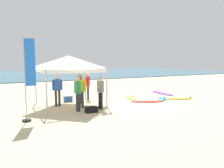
{
  "coord_description": "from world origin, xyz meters",
  "views": [
    {
      "loc": [
        -6.47,
        -10.6,
        2.43
      ],
      "look_at": [
        -0.09,
        1.2,
        1.0
      ],
      "focal_mm": 33.83,
      "sensor_mm": 36.0,
      "label": 1
    }
  ],
  "objects": [
    {
      "name": "person_orange",
      "position": [
        -2.36,
        0.89,
        0.99
      ],
      "size": [
        0.52,
        0.33,
        1.71
      ],
      "color": "#383842",
      "rests_on": "ground"
    },
    {
      "name": "surfboard_teal",
      "position": [
        2.83,
        -0.28,
        0.04
      ],
      "size": [
        1.64,
        1.59,
        0.19
      ],
      "color": "#19847F",
      "rests_on": "ground"
    },
    {
      "name": "person_red",
      "position": [
        -1.45,
        1.91,
        0.99
      ],
      "size": [
        0.32,
        0.53,
        1.71
      ],
      "color": "#2D2D33",
      "rests_on": "ground"
    },
    {
      "name": "surfboard_purple",
      "position": [
        4.49,
        1.61,
        0.04
      ],
      "size": [
        1.0,
        2.65,
        0.19
      ],
      "color": "purple",
      "rests_on": "ground"
    },
    {
      "name": "surfboard_lime",
      "position": [
        1.26,
        1.0,
        0.04
      ],
      "size": [
        1.33,
        2.18,
        0.19
      ],
      "color": "#7AD12D",
      "rests_on": "ground"
    },
    {
      "name": "canopy_tent",
      "position": [
        -3.06,
        0.61,
        2.39
      ],
      "size": [
        3.18,
        3.18,
        2.75
      ],
      "color": "#B7B7BC",
      "rests_on": "ground"
    },
    {
      "name": "surfboard_yellow",
      "position": [
        3.82,
        -0.78,
        0.04
      ],
      "size": [
        1.84,
        1.27,
        0.19
      ],
      "color": "yellow",
      "rests_on": "ground"
    },
    {
      "name": "gear_bag_near_tent",
      "position": [
        -2.62,
        -1.41,
        0.14
      ],
      "size": [
        0.63,
        0.38,
        0.28
      ],
      "primitive_type": "cube",
      "rotation": [
        0.0,
        0.0,
        3.05
      ],
      "color": "black",
      "rests_on": "ground"
    },
    {
      "name": "person_grey",
      "position": [
        -1.94,
        -0.99,
        0.99
      ],
      "size": [
        0.26,
        0.55,
        1.71
      ],
      "color": "black",
      "rests_on": "ground"
    },
    {
      "name": "person_blue",
      "position": [
        -3.69,
        0.78,
        0.99
      ],
      "size": [
        0.55,
        0.27,
        1.71
      ],
      "color": "#2D2D33",
      "rests_on": "ground"
    },
    {
      "name": "person_green",
      "position": [
        -3.1,
        -0.86,
        0.99
      ],
      "size": [
        0.25,
        0.55,
        1.71
      ],
      "color": "#2D2D33",
      "rests_on": "ground"
    },
    {
      "name": "cooler_box",
      "position": [
        -2.81,
        1.79,
        0.2
      ],
      "size": [
        0.5,
        0.36,
        0.39
      ],
      "color": "#2D60B7",
      "rests_on": "ground"
    },
    {
      "name": "surfboard_red",
      "position": [
        1.37,
        -0.55,
        0.04
      ],
      "size": [
        2.06,
        1.33,
        0.19
      ],
      "color": "red",
      "rests_on": "ground"
    },
    {
      "name": "ground_plane",
      "position": [
        0.0,
        0.0,
        0.0
      ],
      "size": [
        80.0,
        80.0,
        0.0
      ],
      "primitive_type": "plane",
      "color": "beige"
    },
    {
      "name": "sea",
      "position": [
        0.0,
        33.25,
        0.05
      ],
      "size": [
        80.0,
        36.0,
        0.1
      ],
      "primitive_type": "cube",
      "color": "#386B84",
      "rests_on": "ground"
    },
    {
      "name": "person_yellow",
      "position": [
        -2.72,
        -0.25,
        0.99
      ],
      "size": [
        0.45,
        0.4,
        1.71
      ],
      "color": "#383842",
      "rests_on": "ground"
    },
    {
      "name": "banner_flag",
      "position": [
        -5.43,
        -1.56,
        1.57
      ],
      "size": [
        0.6,
        0.36,
        3.4
      ],
      "color": "#99999E",
      "rests_on": "ground"
    }
  ]
}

